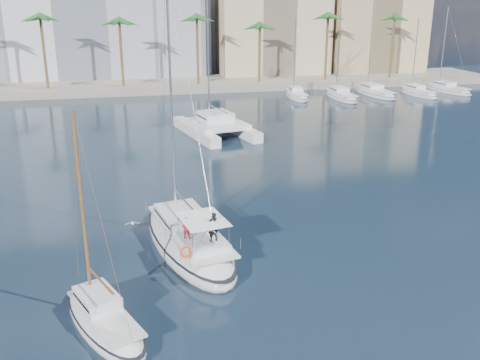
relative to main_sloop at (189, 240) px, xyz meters
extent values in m
plane|color=black|center=(2.99, 1.62, -0.54)|extent=(160.00, 160.00, 0.00)
cube|color=gray|center=(2.99, 62.62, 0.06)|extent=(120.00, 14.00, 1.20)
cube|color=silver|center=(-9.01, 74.62, 13.46)|extent=(42.00, 16.00, 28.00)
cube|color=tan|center=(24.99, 71.62, 9.46)|extent=(20.00, 14.00, 20.00)
cube|color=tan|center=(44.99, 69.62, 8.46)|extent=(18.00, 12.00, 18.00)
cylinder|color=brown|center=(2.99, 58.62, 4.71)|extent=(0.44, 0.44, 10.50)
sphere|color=#20561F|center=(2.99, 58.62, 9.96)|extent=(3.60, 3.60, 3.60)
cylinder|color=brown|center=(36.99, 58.62, 4.71)|extent=(0.44, 0.44, 10.50)
sphere|color=#20561F|center=(36.99, 58.62, 9.96)|extent=(3.60, 3.60, 3.60)
ellipsoid|color=silver|center=(0.00, 0.01, -0.17)|extent=(6.00, 12.56, 2.50)
ellipsoid|color=black|center=(0.00, 0.01, 0.18)|extent=(6.05, 12.68, 0.18)
cube|color=silver|center=(0.04, -0.22, 0.77)|extent=(4.35, 9.39, 0.12)
cube|color=silver|center=(-0.21, 1.14, 1.13)|extent=(3.27, 4.35, 0.60)
cube|color=black|center=(-0.21, 1.14, 1.15)|extent=(3.20, 3.90, 0.14)
cylinder|color=#B7BABF|center=(-0.47, 2.51, 8.74)|extent=(0.15, 0.15, 15.81)
cylinder|color=#B7BABF|center=(-0.02, 0.12, 2.33)|extent=(1.01, 4.81, 0.11)
cube|color=silver|center=(0.47, -2.50, 1.01)|extent=(2.80, 3.38, 0.36)
cube|color=white|center=(0.49, -2.62, 2.38)|extent=(2.80, 3.38, 0.04)
torus|color=silver|center=(0.69, -3.64, 1.68)|extent=(0.95, 0.23, 0.96)
torus|color=red|center=(-0.68, -4.37, 1.38)|extent=(0.66, 0.31, 0.64)
imported|color=black|center=(0.99, -3.00, 2.04)|extent=(0.71, 0.58, 1.68)
imported|color=#B21B2B|center=(-0.37, -2.22, 1.81)|extent=(0.75, 0.69, 1.23)
ellipsoid|color=silver|center=(-4.83, -7.43, -0.29)|extent=(4.89, 7.52, 1.69)
ellipsoid|color=black|center=(-4.83, -7.43, -0.05)|extent=(4.93, 7.59, 0.18)
cube|color=silver|center=(-4.78, -7.56, 0.35)|extent=(3.58, 5.61, 0.12)
cube|color=silver|center=(-5.10, -6.79, 0.71)|extent=(2.32, 2.76, 0.60)
cube|color=black|center=(-5.10, -6.79, 0.73)|extent=(2.23, 2.52, 0.14)
cylinder|color=brown|center=(-5.42, -6.03, 4.86)|extent=(0.15, 0.15, 8.91)
cylinder|color=brown|center=(-4.86, -7.37, 1.91)|extent=(1.23, 2.72, 0.11)
cube|color=silver|center=(4.40, 27.90, 0.01)|extent=(3.67, 11.92, 1.10)
cube|color=silver|center=(9.06, 28.90, 0.01)|extent=(3.67, 11.92, 1.10)
cube|color=silver|center=(6.85, 27.82, 0.76)|extent=(6.62, 7.54, 0.50)
cube|color=silver|center=(6.73, 28.40, 1.46)|extent=(3.96, 4.19, 1.00)
cube|color=black|center=(6.73, 28.40, 1.51)|extent=(3.88, 3.72, 0.18)
cylinder|color=#B7BABF|center=(6.36, 30.15, 8.91)|extent=(0.18, 0.18, 15.91)
ellipsoid|color=silver|center=(-3.21, 3.24, 0.03)|extent=(0.19, 0.37, 0.18)
sphere|color=silver|center=(-3.21, 3.41, 0.05)|extent=(0.10, 0.10, 0.10)
cube|color=gray|center=(-3.48, 3.24, 0.06)|extent=(0.42, 0.15, 0.10)
cube|color=gray|center=(-2.95, 3.24, 0.06)|extent=(0.42, 0.15, 0.10)
camera|label=1|loc=(-3.42, -29.22, 13.65)|focal=40.00mm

